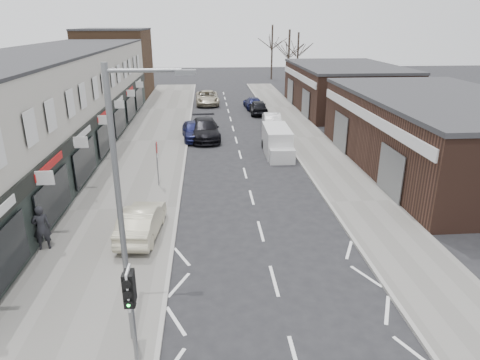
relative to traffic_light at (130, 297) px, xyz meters
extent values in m
plane|color=black|center=(4.40, 2.02, -2.41)|extent=(160.00, 160.00, 0.00)
cube|color=slate|center=(-2.35, 24.02, -2.35)|extent=(5.50, 64.00, 0.12)
cube|color=slate|center=(10.15, 24.02, -2.35)|extent=(3.50, 64.00, 0.12)
cube|color=beige|center=(-9.10, 21.52, 1.14)|extent=(8.00, 41.00, 7.10)
cube|color=#4C3320|center=(-9.10, 47.02, 1.59)|extent=(8.00, 10.00, 8.00)
cube|color=#3C241B|center=(16.90, 16.02, -0.16)|extent=(10.00, 18.00, 4.50)
cube|color=#3C241B|center=(16.90, 36.02, -0.16)|extent=(10.00, 16.00, 4.50)
cylinder|color=slate|center=(0.00, 0.02, -0.79)|extent=(0.12, 0.12, 3.00)
cube|color=silver|center=(0.00, 0.02, 0.26)|extent=(0.05, 0.55, 1.10)
cube|color=black|center=(0.00, -0.10, 0.26)|extent=(0.28, 0.22, 0.95)
sphere|color=#0CE533|center=(0.00, -0.22, -0.04)|extent=(0.18, 0.18, 0.18)
cube|color=black|center=(0.00, 0.14, 0.26)|extent=(0.26, 0.20, 0.90)
cylinder|color=slate|center=(-0.30, 1.22, 1.71)|extent=(0.16, 0.16, 8.00)
cylinder|color=slate|center=(0.60, 1.22, 5.51)|extent=(1.80, 0.10, 0.10)
cube|color=slate|center=(1.60, 1.22, 5.46)|extent=(0.50, 0.22, 0.12)
cylinder|color=slate|center=(-0.80, 14.02, -1.04)|extent=(0.07, 0.07, 2.50)
cube|color=white|center=(-0.75, 14.02, -0.44)|extent=(0.04, 0.45, 0.25)
cube|color=silver|center=(7.07, 20.18, -1.46)|extent=(1.84, 4.22, 1.91)
cube|color=silver|center=(7.07, 17.73, -1.92)|extent=(1.70, 0.77, 1.00)
cylinder|color=black|center=(6.29, 18.72, -2.10)|extent=(0.20, 0.64, 0.64)
cylinder|color=black|center=(7.84, 18.72, -2.10)|extent=(0.20, 0.64, 0.64)
cylinder|color=black|center=(6.29, 21.64, -2.10)|extent=(0.20, 0.64, 0.64)
cylinder|color=black|center=(7.84, 21.64, -2.10)|extent=(0.20, 0.64, 0.64)
imported|color=beige|center=(-0.90, 7.82, -1.61)|extent=(1.83, 4.29, 1.37)
imported|color=black|center=(-4.80, 6.91, -1.32)|extent=(0.81, 0.65, 1.94)
imported|color=#141840|center=(1.00, 24.48, -1.67)|extent=(2.21, 4.55, 1.49)
imported|color=black|center=(1.92, 24.62, -1.61)|extent=(2.54, 5.64, 1.60)
imported|color=#AAA088|center=(2.20, 40.00, -1.64)|extent=(2.71, 5.62, 1.54)
imported|color=silver|center=(7.90, 28.28, -1.73)|extent=(1.68, 4.23, 1.37)
imported|color=black|center=(7.39, 34.13, -1.69)|extent=(1.73, 4.25, 1.44)
imported|color=#13163D|center=(7.19, 37.13, -1.79)|extent=(1.97, 4.41, 1.26)
camera|label=1|loc=(2.08, -9.38, 6.61)|focal=32.00mm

